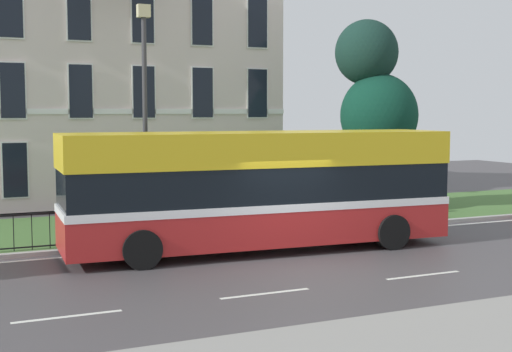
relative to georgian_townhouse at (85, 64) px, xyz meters
name	(u,v)px	position (x,y,z in m)	size (l,w,h in m)	color
ground_plane	(286,258)	(1.98, -15.65, -5.83)	(60.00, 56.00, 0.18)	#464245
georgian_townhouse	(85,64)	(0.00, 0.00, 0.00)	(14.47, 10.63, 11.33)	silver
iron_verge_railing	(174,221)	(0.00, -12.49, -5.20)	(16.92, 0.04, 0.97)	black
evergreen_tree	(374,136)	(8.91, -9.24, -3.00)	(3.74, 3.74, 7.24)	#423328
single_decker_bus	(260,189)	(1.78, -14.47, -4.14)	(10.58, 3.07, 3.20)	#AF2121
street_lamp_post	(145,105)	(-0.56, -11.63, -1.88)	(0.36, 0.24, 6.66)	#333338
litter_bin	(224,213)	(1.75, -11.98, -5.13)	(0.51, 0.51, 1.13)	black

